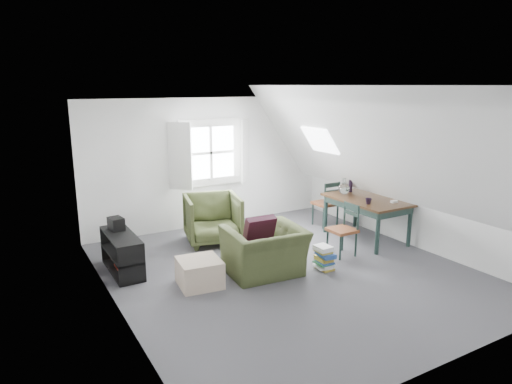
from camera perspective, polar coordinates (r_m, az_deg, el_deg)
floor at (r=6.99m, az=3.99°, el=-9.78°), size 5.50×5.50×0.00m
ceiling at (r=6.44m, az=4.35°, el=11.16°), size 5.50×5.50×0.00m
wall_back at (r=8.97m, az=-5.77°, el=3.67°), size 5.00×0.00×5.00m
wall_front at (r=4.68m, az=23.51°, el=-6.32°), size 5.00×0.00×5.00m
wall_left at (r=5.63m, az=-17.44°, el=-2.62°), size 0.00×5.50×5.50m
wall_right at (r=8.24m, az=18.71°, el=2.20°), size 0.00×5.50×5.50m
slope_left at (r=5.78m, az=-8.60°, el=3.60°), size 3.19×5.50×4.48m
slope_right at (r=7.48m, az=14.15°, el=5.51°), size 3.19×5.50×4.48m
dormer_window at (r=8.87m, az=-5.59°, el=4.88°), size 1.71×0.35×1.30m
skylight at (r=8.46m, az=8.00°, el=6.43°), size 0.35×0.75×0.47m
armchair_near at (r=6.87m, az=1.05°, el=-10.19°), size 1.17×1.04×0.71m
armchair_far at (r=8.21m, az=-5.36°, el=-6.24°), size 1.12×1.14×0.86m
throw_pillow at (r=6.77m, az=0.41°, el=-4.92°), size 0.47×0.29×0.48m
ottoman at (r=6.48m, az=-7.07°, el=-9.96°), size 0.63×0.63×0.38m
dining_table at (r=8.38m, az=13.64°, el=-1.46°), size 0.91×1.51×0.76m
demijohn at (r=8.56m, az=10.93°, el=0.48°), size 0.21×0.21×0.29m
vase_twigs at (r=8.79m, az=11.74°, el=0.84°), size 0.07×0.08×0.58m
cup at (r=7.98m, az=13.86°, el=-1.47°), size 0.14×0.14×0.10m
paper_box at (r=8.19m, az=16.86°, el=-1.15°), size 0.11×0.08×0.04m
dining_chair_far at (r=9.06m, az=8.81°, el=-1.35°), size 0.43×0.43×0.91m
dining_chair_near at (r=7.58m, az=10.91°, el=-4.55°), size 0.40×0.40×0.86m
media_shelf at (r=7.11m, az=-16.32°, el=-7.62°), size 0.38×1.13×0.58m
electronics_box at (r=7.25m, az=-17.09°, el=-3.87°), size 0.22×0.28×0.21m
magazine_stack at (r=7.03m, az=8.52°, el=-8.13°), size 0.28×0.33×0.37m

